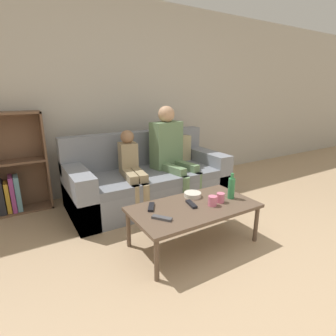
# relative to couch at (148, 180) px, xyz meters

# --- Properties ---
(ground_plane) EXTENTS (22.00, 22.00, 0.00)m
(ground_plane) POSITION_rel_couch_xyz_m (0.04, -2.11, -0.29)
(ground_plane) COLOR tan
(wall_back) EXTENTS (12.00, 0.06, 2.60)m
(wall_back) POSITION_rel_couch_xyz_m (0.04, 0.70, 1.01)
(wall_back) COLOR #B7B2A8
(wall_back) RESTS_ON ground_plane
(couch) EXTENTS (2.01, 0.92, 0.87)m
(couch) POSITION_rel_couch_xyz_m (0.00, 0.00, 0.00)
(couch) COLOR gray
(couch) RESTS_ON ground_plane
(bookshelf) EXTENTS (0.71, 0.28, 1.18)m
(bookshelf) POSITION_rel_couch_xyz_m (-1.54, 0.55, 0.18)
(bookshelf) COLOR brown
(bookshelf) RESTS_ON ground_plane
(coffee_table) EXTENTS (1.16, 0.62, 0.39)m
(coffee_table) POSITION_rel_couch_xyz_m (-0.11, -1.14, 0.07)
(coffee_table) COLOR brown
(coffee_table) RESTS_ON ground_plane
(person_adult) EXTENTS (0.47, 0.69, 1.22)m
(person_adult) POSITION_rel_couch_xyz_m (0.28, -0.08, 0.41)
(person_adult) COLOR #66845B
(person_adult) RESTS_ON ground_plane
(person_child) EXTENTS (0.29, 0.65, 0.95)m
(person_child) POSITION_rel_couch_xyz_m (-0.29, -0.15, 0.25)
(person_child) COLOR #9E8966
(person_child) RESTS_ON ground_plane
(cup_near) EXTENTS (0.08, 0.08, 0.09)m
(cup_near) POSITION_rel_couch_xyz_m (0.04, -1.22, 0.15)
(cup_near) COLOR pink
(cup_near) RESTS_ON coffee_table
(cup_far) EXTENTS (0.08, 0.08, 0.09)m
(cup_far) POSITION_rel_couch_xyz_m (0.15, -1.20, 0.15)
(cup_far) COLOR pink
(cup_far) RESTS_ON coffee_table
(tv_remote_0) EXTENTS (0.13, 0.17, 0.02)m
(tv_remote_0) POSITION_rel_couch_xyz_m (-0.47, -0.98, 0.11)
(tv_remote_0) COLOR black
(tv_remote_0) RESTS_ON coffee_table
(tv_remote_1) EXTENTS (0.14, 0.17, 0.02)m
(tv_remote_1) POSITION_rel_couch_xyz_m (-0.49, -1.22, 0.11)
(tv_remote_1) COLOR #47474C
(tv_remote_1) RESTS_ON coffee_table
(tv_remote_2) EXTENTS (0.08, 0.18, 0.02)m
(tv_remote_2) POSITION_rel_couch_xyz_m (-0.12, -1.12, 0.11)
(tv_remote_2) COLOR black
(tv_remote_2) RESTS_ON coffee_table
(snack_bowl) EXTENTS (0.17, 0.17, 0.05)m
(snack_bowl) POSITION_rel_couch_xyz_m (0.01, -0.96, 0.12)
(snack_bowl) COLOR beige
(snack_bowl) RESTS_ON coffee_table
(bottle) EXTENTS (0.07, 0.07, 0.25)m
(bottle) POSITION_rel_couch_xyz_m (0.31, -1.18, 0.21)
(bottle) COLOR #33844C
(bottle) RESTS_ON coffee_table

